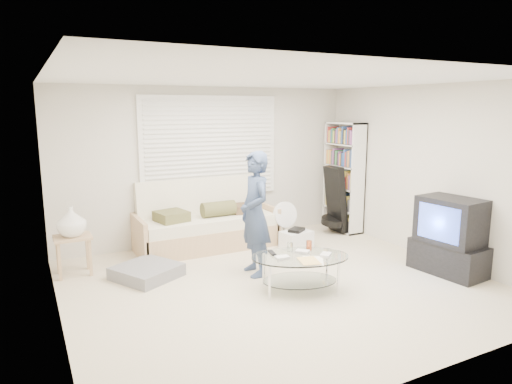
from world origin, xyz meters
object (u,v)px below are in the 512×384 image
futon_sofa (206,225)px  coffee_table (300,263)px  bookshelf (344,177)px  tv_unit (449,237)px

futon_sofa → coffee_table: 2.19m
bookshelf → tv_unit: bookshelf is taller
futon_sofa → bookshelf: bearing=-3.2°
futon_sofa → coffee_table: futon_sofa is taller
futon_sofa → coffee_table: bearing=-80.5°
bookshelf → coffee_table: bearing=-137.4°
futon_sofa → bookshelf: (2.55, -0.14, 0.61)m
futon_sofa → tv_unit: (2.43, -2.55, 0.14)m
bookshelf → tv_unit: (-0.13, -2.41, -0.47)m
tv_unit → coffee_table: (-2.07, 0.39, -0.14)m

